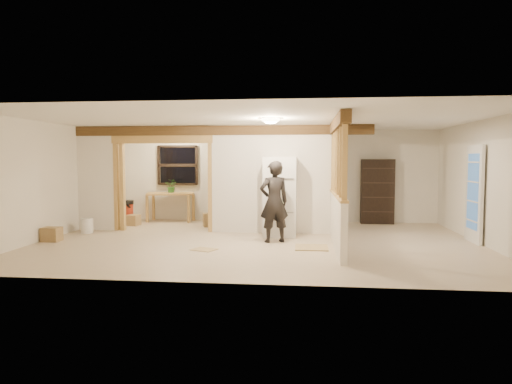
# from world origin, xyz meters

# --- Properties ---
(floor) EXTENTS (9.00, 6.50, 0.01)m
(floor) POSITION_xyz_m (0.00, 0.00, -0.01)
(floor) COLOR #BEAB8D
(floor) RESTS_ON ground
(ceiling) EXTENTS (9.00, 6.50, 0.01)m
(ceiling) POSITION_xyz_m (0.00, 0.00, 2.50)
(ceiling) COLOR white
(wall_back) EXTENTS (9.00, 0.01, 2.50)m
(wall_back) POSITION_xyz_m (0.00, 3.25, 1.25)
(wall_back) COLOR silver
(wall_back) RESTS_ON floor
(wall_front) EXTENTS (9.00, 0.01, 2.50)m
(wall_front) POSITION_xyz_m (0.00, -3.25, 1.25)
(wall_front) COLOR silver
(wall_front) RESTS_ON floor
(wall_left) EXTENTS (0.01, 6.50, 2.50)m
(wall_left) POSITION_xyz_m (-4.50, 0.00, 1.25)
(wall_left) COLOR silver
(wall_left) RESTS_ON floor
(wall_right) EXTENTS (0.01, 6.50, 2.50)m
(wall_right) POSITION_xyz_m (4.50, 0.00, 1.25)
(wall_right) COLOR silver
(wall_right) RESTS_ON floor
(partition_left_stub) EXTENTS (0.90, 0.12, 2.50)m
(partition_left_stub) POSITION_xyz_m (-4.05, 1.20, 1.25)
(partition_left_stub) COLOR silver
(partition_left_stub) RESTS_ON floor
(partition_center) EXTENTS (2.80, 0.12, 2.50)m
(partition_center) POSITION_xyz_m (0.20, 1.20, 1.25)
(partition_center) COLOR silver
(partition_center) RESTS_ON floor
(doorway_frame) EXTENTS (2.46, 0.14, 2.20)m
(doorway_frame) POSITION_xyz_m (-2.40, 1.20, 1.10)
(doorway_frame) COLOR tan
(doorway_frame) RESTS_ON floor
(header_beam_back) EXTENTS (7.00, 0.18, 0.22)m
(header_beam_back) POSITION_xyz_m (-1.00, 1.20, 2.38)
(header_beam_back) COLOR brown
(header_beam_back) RESTS_ON ceiling
(header_beam_right) EXTENTS (0.18, 3.30, 0.22)m
(header_beam_right) POSITION_xyz_m (1.60, -0.40, 2.38)
(header_beam_right) COLOR brown
(header_beam_right) RESTS_ON ceiling
(pony_wall) EXTENTS (0.12, 3.20, 1.00)m
(pony_wall) POSITION_xyz_m (1.60, -0.40, 0.50)
(pony_wall) COLOR silver
(pony_wall) RESTS_ON floor
(stud_partition) EXTENTS (0.14, 3.20, 1.32)m
(stud_partition) POSITION_xyz_m (1.60, -0.40, 1.66)
(stud_partition) COLOR tan
(stud_partition) RESTS_ON pony_wall
(window_back) EXTENTS (1.12, 0.10, 1.10)m
(window_back) POSITION_xyz_m (-2.60, 3.17, 1.55)
(window_back) COLOR black
(window_back) RESTS_ON wall_back
(french_door) EXTENTS (0.12, 0.86, 2.00)m
(french_door) POSITION_xyz_m (4.42, 0.40, 1.00)
(french_door) COLOR white
(french_door) RESTS_ON floor
(ceiling_dome_main) EXTENTS (0.36, 0.36, 0.16)m
(ceiling_dome_main) POSITION_xyz_m (0.30, -0.50, 2.48)
(ceiling_dome_main) COLOR #FFEABF
(ceiling_dome_main) RESTS_ON ceiling
(ceiling_dome_util) EXTENTS (0.32, 0.32, 0.14)m
(ceiling_dome_util) POSITION_xyz_m (-2.50, 2.30, 2.48)
(ceiling_dome_util) COLOR #FFEABF
(ceiling_dome_util) RESTS_ON ceiling
(hanging_bulb) EXTENTS (0.07, 0.07, 0.07)m
(hanging_bulb) POSITION_xyz_m (-2.00, 1.60, 2.18)
(hanging_bulb) COLOR #FFD88C
(hanging_bulb) RESTS_ON ceiling
(refrigerator) EXTENTS (0.72, 0.70, 1.76)m
(refrigerator) POSITION_xyz_m (0.42, 0.79, 0.88)
(refrigerator) COLOR white
(refrigerator) RESTS_ON floor
(woman) EXTENTS (0.72, 0.61, 1.68)m
(woman) POSITION_xyz_m (0.34, -0.03, 0.84)
(woman) COLOR black
(woman) RESTS_ON floor
(work_table) EXTENTS (1.37, 0.88, 0.80)m
(work_table) POSITION_xyz_m (-2.73, 2.88, 0.40)
(work_table) COLOR tan
(work_table) RESTS_ON floor
(potted_plant) EXTENTS (0.38, 0.35, 0.37)m
(potted_plant) POSITION_xyz_m (-2.70, 2.90, 0.98)
(potted_plant) COLOR #3B6D2D
(potted_plant) RESTS_ON work_table
(shop_vac) EXTENTS (0.61, 0.61, 0.62)m
(shop_vac) POSITION_xyz_m (-3.87, 2.50, 0.31)
(shop_vac) COLOR #9B2915
(shop_vac) RESTS_ON floor
(bookshelf) EXTENTS (0.86, 0.29, 1.72)m
(bookshelf) POSITION_xyz_m (2.88, 3.04, 0.86)
(bookshelf) COLOR black
(bookshelf) RESTS_ON floor
(bucket) EXTENTS (0.29, 0.29, 0.35)m
(bucket) POSITION_xyz_m (-4.06, 0.68, 0.18)
(bucket) COLOR silver
(bucket) RESTS_ON floor
(box_util_a) EXTENTS (0.48, 0.45, 0.34)m
(box_util_a) POSITION_xyz_m (-1.42, 2.07, 0.17)
(box_util_a) COLOR #9D7C4C
(box_util_a) RESTS_ON floor
(box_util_b) EXTENTS (0.34, 0.34, 0.28)m
(box_util_b) POSITION_xyz_m (-3.46, 2.01, 0.14)
(box_util_b) COLOR #9D7C4C
(box_util_b) RESTS_ON floor
(box_front) EXTENTS (0.36, 0.29, 0.29)m
(box_front) POSITION_xyz_m (-4.29, -0.42, 0.15)
(box_front) COLOR #9D7C4C
(box_front) RESTS_ON floor
(floor_panel_near) EXTENTS (0.63, 0.63, 0.02)m
(floor_panel_near) POSITION_xyz_m (1.10, -0.57, 0.01)
(floor_panel_near) COLOR tan
(floor_panel_near) RESTS_ON floor
(floor_panel_far) EXTENTS (0.53, 0.48, 0.01)m
(floor_panel_far) POSITION_xyz_m (-0.92, -0.97, 0.01)
(floor_panel_far) COLOR tan
(floor_panel_far) RESTS_ON floor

